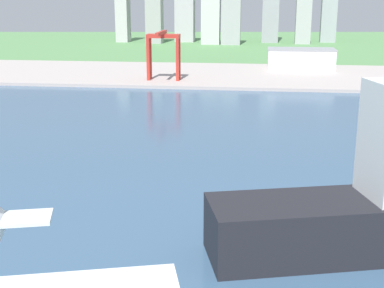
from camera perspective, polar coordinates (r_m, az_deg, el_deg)
The scene contains 6 objects.
ground_plane at distance 275.06m, azimuth 6.63°, elevation 1.27°, with size 2400.00×2400.00×0.00m, color #558750.
water_bay at distance 217.36m, azimuth 6.41°, elevation -2.58°, with size 840.00×360.00×0.15m, color #385675.
industrial_pier at distance 461.45m, azimuth 6.96°, elevation 7.20°, with size 840.00×140.00×2.50m, color #A99F9A.
port_crane_red at distance 422.33m, azimuth -3.07°, elevation 10.43°, with size 25.37×35.88×38.00m.
warehouse_main at distance 495.43m, azimuth 11.44°, elevation 8.81°, with size 59.13×29.00×18.53m.
distant_skyline at distance 788.23m, azimuth 3.10°, elevation 13.71°, with size 315.65×72.44×108.44m.
Camera 1 is at (1.60, 33.31, 67.32)m, focal length 50.45 mm.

